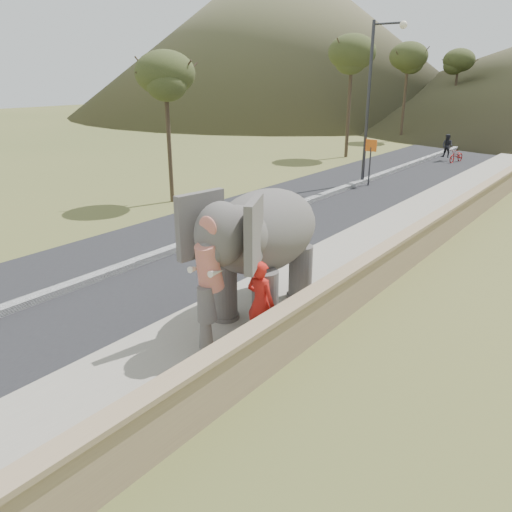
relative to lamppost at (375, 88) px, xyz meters
The scene contains 10 objects.
ground 17.31m from the lamppost, 73.60° to the right, with size 160.00×160.00×0.00m, color olive.
road 7.68m from the lamppost, 92.98° to the right, with size 7.00×120.00×0.03m, color black.
median 7.62m from the lamppost, 92.98° to the right, with size 0.35×120.00×0.22m, color black.
walkway 8.96m from the lamppost, 51.70° to the right, with size 3.00×120.00×0.15m, color #9E9687.
parapet 9.70m from the lamppost, 43.13° to the right, with size 0.30×120.00×1.10m, color tan.
lamppost is the anchor object (origin of this frame).
signboard 3.25m from the lamppost, 57.76° to the right, with size 0.60×0.08×2.40m.
hill_left 51.70m from the lamppost, 130.46° to the left, with size 60.00×60.00×22.00m, color brown.
elephant_and_man 16.53m from the lamppost, 73.12° to the right, with size 2.76×4.54×3.09m.
motorcyclist 10.92m from the lamppost, 82.94° to the left, with size 1.53×1.72×1.80m.
Camera 1 is at (6.65, -8.50, 5.58)m, focal length 35.00 mm.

